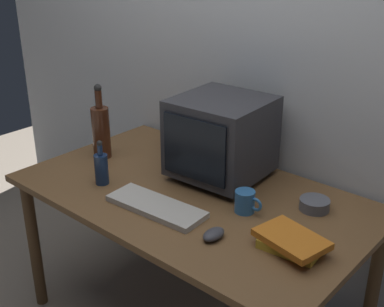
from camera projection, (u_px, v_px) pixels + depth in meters
back_wall at (264, 51)px, 2.28m from camera, size 4.00×0.08×2.50m
desk at (192, 209)px, 2.18m from camera, size 1.51×0.88×0.73m
crt_monitor at (221, 137)px, 2.20m from camera, size 0.40×0.41×0.37m
keyboard at (156, 206)px, 2.01m from camera, size 0.43×0.18×0.02m
computer_mouse at (214, 234)px, 1.81m from camera, size 0.06×0.10×0.04m
bottle_tall at (101, 130)px, 2.43m from camera, size 0.09×0.09×0.37m
bottle_short at (101, 168)px, 2.19m from camera, size 0.06×0.06×0.20m
book_stack at (291, 242)px, 1.74m from camera, size 0.27×0.20×0.06m
mug at (245, 202)px, 1.98m from camera, size 0.12×0.08×0.09m
cd_spindle at (314, 204)px, 2.00m from camera, size 0.12×0.12×0.04m
metal_canister at (171, 135)px, 2.55m from camera, size 0.09×0.09×0.15m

